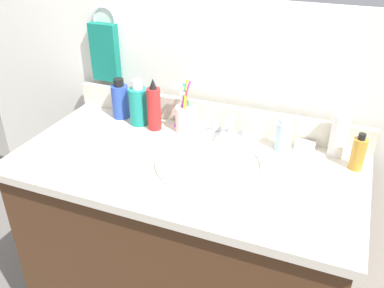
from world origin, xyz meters
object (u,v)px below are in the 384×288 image
(hand_towel, at_px, (105,52))
(bottle_spray_red, at_px, (154,107))
(bottle_gel_clear, at_px, (284,136))
(cup_white_ceramic, at_px, (186,117))
(bottle_oil_amber, at_px, (358,153))
(soap_bar, at_px, (305,146))
(bottle_shampoo_blue, at_px, (120,100))
(faucet, at_px, (230,130))
(bottle_mouthwash_teal, at_px, (139,105))
(bottle_lotion_white, at_px, (340,134))

(hand_towel, relative_size, bottle_spray_red, 1.14)
(bottle_gel_clear, bearing_deg, cup_white_ceramic, 179.12)
(bottle_gel_clear, distance_m, bottle_oil_amber, 0.24)
(soap_bar, bearing_deg, bottle_spray_red, -174.11)
(bottle_gel_clear, bearing_deg, hand_towel, 172.41)
(bottle_shampoo_blue, relative_size, bottle_oil_amber, 1.28)
(faucet, height_order, bottle_gel_clear, bottle_gel_clear)
(bottle_mouthwash_teal, xyz_separation_m, bottle_spray_red, (0.07, -0.02, 0.01))
(hand_towel, distance_m, faucet, 0.57)
(soap_bar, bearing_deg, bottle_oil_amber, -21.24)
(hand_towel, xyz_separation_m, bottle_gel_clear, (0.72, -0.10, -0.17))
(bottle_gel_clear, distance_m, cup_white_ceramic, 0.35)
(hand_towel, relative_size, bottle_oil_amber, 1.81)
(bottle_mouthwash_teal, distance_m, soap_bar, 0.61)
(bottle_shampoo_blue, relative_size, soap_bar, 2.42)
(bottle_oil_amber, distance_m, soap_bar, 0.18)
(bottle_oil_amber, height_order, bottle_spray_red, bottle_spray_red)
(hand_towel, height_order, bottle_lotion_white, hand_towel)
(cup_white_ceramic, bearing_deg, bottle_spray_red, -165.16)
(bottle_gel_clear, relative_size, bottle_spray_red, 0.58)
(hand_towel, relative_size, bottle_mouthwash_teal, 1.29)
(bottle_spray_red, xyz_separation_m, soap_bar, (0.53, 0.05, -0.07))
(bottle_gel_clear, distance_m, bottle_spray_red, 0.46)
(bottle_gel_clear, bearing_deg, bottle_oil_amber, -7.96)
(faucet, relative_size, bottle_shampoo_blue, 1.03)
(soap_bar, bearing_deg, faucet, -177.51)
(bottle_mouthwash_teal, relative_size, bottle_oil_amber, 1.40)
(bottle_oil_amber, relative_size, bottle_spray_red, 0.63)
(bottle_shampoo_blue, bearing_deg, bottle_mouthwash_teal, -14.05)
(faucet, distance_m, bottle_gel_clear, 0.19)
(hand_towel, height_order, cup_white_ceramic, hand_towel)
(bottle_mouthwash_teal, height_order, bottle_gel_clear, bottle_mouthwash_teal)
(bottle_mouthwash_teal, distance_m, bottle_shampoo_blue, 0.09)
(bottle_lotion_white, relative_size, bottle_spray_red, 0.91)
(bottle_gel_clear, xyz_separation_m, bottle_spray_red, (-0.46, -0.02, 0.03))
(bottle_spray_red, bearing_deg, bottle_gel_clear, 2.99)
(bottle_mouthwash_teal, relative_size, soap_bar, 2.66)
(hand_towel, relative_size, faucet, 1.38)
(hand_towel, relative_size, cup_white_ceramic, 1.14)
(bottle_gel_clear, xyz_separation_m, bottle_lotion_white, (0.17, 0.03, 0.03))
(bottle_mouthwash_teal, relative_size, bottle_lotion_white, 0.97)
(bottle_mouthwash_teal, xyz_separation_m, bottle_lotion_white, (0.70, 0.04, 0.00))
(bottle_gel_clear, height_order, bottle_spray_red, bottle_spray_red)
(bottle_mouthwash_teal, bearing_deg, cup_white_ceramic, 3.71)
(hand_towel, xyz_separation_m, bottle_spray_red, (0.26, -0.12, -0.13))
(bottle_spray_red, relative_size, soap_bar, 3.02)
(cup_white_ceramic, bearing_deg, bottle_mouthwash_teal, -176.29)
(bottle_spray_red, bearing_deg, bottle_shampoo_blue, 166.16)
(faucet, xyz_separation_m, bottle_mouthwash_teal, (-0.34, -0.03, 0.05))
(cup_white_ceramic, bearing_deg, hand_towel, 166.31)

